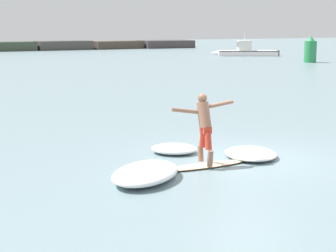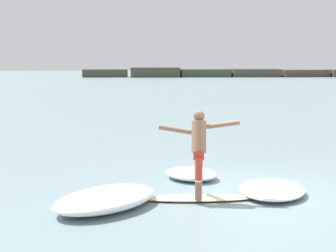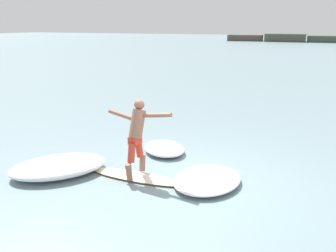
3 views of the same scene
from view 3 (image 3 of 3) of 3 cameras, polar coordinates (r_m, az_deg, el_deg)
ground_plane at (r=7.06m, az=5.21°, el=-9.85°), size 200.00×200.00×0.00m
surfboard at (r=7.23m, az=-5.26°, el=-8.80°), size 2.42×0.52×0.21m
surfer at (r=6.94m, az=-5.43°, el=-1.06°), size 1.56×0.72×1.64m
wave_foam_at_tail at (r=8.54m, az=-0.65°, el=-3.93°), size 1.56×1.51×0.24m
wave_foam_at_nose at (r=7.79m, az=-18.53°, el=-6.68°), size 2.39×2.35×0.33m
wave_foam_beside at (r=7.00m, az=6.82°, el=-9.24°), size 1.79×1.96×0.20m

